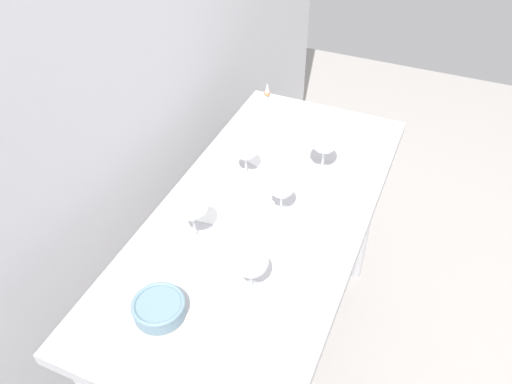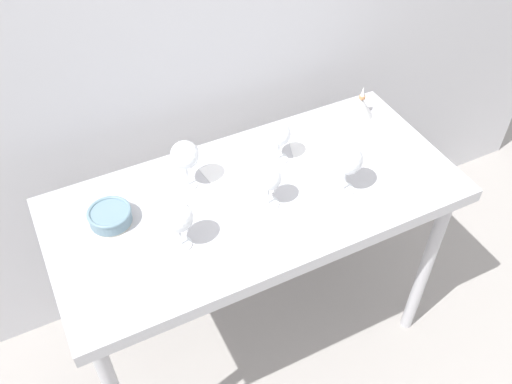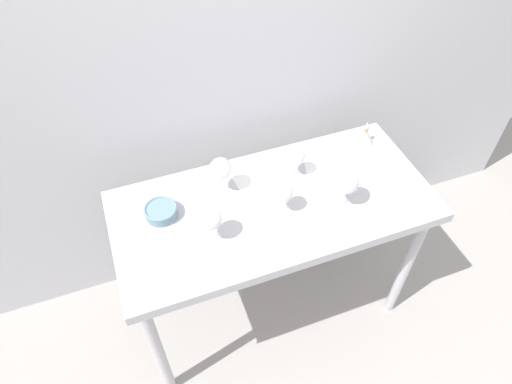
{
  "view_description": "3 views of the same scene",
  "coord_description": "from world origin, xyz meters",
  "px_view_note": "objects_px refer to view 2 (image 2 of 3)",
  "views": [
    {
      "loc": [
        -1.11,
        -0.45,
        2.03
      ],
      "look_at": [
        -0.02,
        0.01,
        1.0
      ],
      "focal_mm": 35.79,
      "sensor_mm": 36.0,
      "label": 1
    },
    {
      "loc": [
        -0.59,
        -1.19,
        2.25
      ],
      "look_at": [
        -0.01,
        -0.02,
        0.93
      ],
      "focal_mm": 39.28,
      "sensor_mm": 36.0,
      "label": 2
    },
    {
      "loc": [
        -0.52,
        -1.2,
        2.39
      ],
      "look_at": [
        -0.07,
        0.04,
        0.95
      ],
      "focal_mm": 31.91,
      "sensor_mm": 36.0,
      "label": 3
    }
  ],
  "objects_px": {
    "wine_glass_near_left": "(178,218)",
    "wine_glass_far_left": "(185,156)",
    "wine_glass_near_center": "(269,180)",
    "decanter_funnel": "(361,106)",
    "tasting_sheet_upper": "(312,142)",
    "wine_glass_far_right": "(279,135)",
    "tasting_bowl": "(110,216)",
    "tasting_sheet_lower": "(236,180)",
    "wine_glass_near_right": "(348,161)"
  },
  "relations": [
    {
      "from": "wine_glass_near_center",
      "to": "tasting_bowl",
      "type": "relative_size",
      "value": 1.13
    },
    {
      "from": "wine_glass_near_right",
      "to": "tasting_bowl",
      "type": "bearing_deg",
      "value": 164.52
    },
    {
      "from": "wine_glass_far_left",
      "to": "tasting_bowl",
      "type": "distance_m",
      "value": 0.31
    },
    {
      "from": "wine_glass_far_right",
      "to": "tasting_bowl",
      "type": "height_order",
      "value": "wine_glass_far_right"
    },
    {
      "from": "wine_glass_near_right",
      "to": "wine_glass_near_left",
      "type": "bearing_deg",
      "value": 178.11
    },
    {
      "from": "tasting_sheet_upper",
      "to": "wine_glass_near_center",
      "type": "bearing_deg",
      "value": -125.35
    },
    {
      "from": "wine_glass_far_right",
      "to": "wine_glass_far_left",
      "type": "bearing_deg",
      "value": 176.89
    },
    {
      "from": "wine_glass_far_left",
      "to": "tasting_sheet_lower",
      "type": "relative_size",
      "value": 0.77
    },
    {
      "from": "wine_glass_near_left",
      "to": "tasting_sheet_upper",
      "type": "distance_m",
      "value": 0.67
    },
    {
      "from": "tasting_sheet_upper",
      "to": "tasting_bowl",
      "type": "height_order",
      "value": "tasting_bowl"
    },
    {
      "from": "wine_glass_far_left",
      "to": "decanter_funnel",
      "type": "xyz_separation_m",
      "value": [
        0.75,
        0.07,
        -0.09
      ]
    },
    {
      "from": "wine_glass_near_left",
      "to": "tasting_bowl",
      "type": "bearing_deg",
      "value": 131.73
    },
    {
      "from": "tasting_sheet_upper",
      "to": "tasting_sheet_lower",
      "type": "bearing_deg",
      "value": -150.7
    },
    {
      "from": "wine_glass_near_right",
      "to": "tasting_bowl",
      "type": "xyz_separation_m",
      "value": [
        -0.75,
        0.21,
        -0.1
      ]
    },
    {
      "from": "wine_glass_near_left",
      "to": "tasting_sheet_upper",
      "type": "xyz_separation_m",
      "value": [
        0.61,
        0.24,
        -0.12
      ]
    },
    {
      "from": "wine_glass_far_left",
      "to": "decanter_funnel",
      "type": "height_order",
      "value": "wine_glass_far_left"
    },
    {
      "from": "wine_glass_far_left",
      "to": "decanter_funnel",
      "type": "relative_size",
      "value": 1.43
    },
    {
      "from": "wine_glass_far_left",
      "to": "wine_glass_near_center",
      "type": "bearing_deg",
      "value": -44.54
    },
    {
      "from": "wine_glass_far_right",
      "to": "wine_glass_near_center",
      "type": "bearing_deg",
      "value": -126.72
    },
    {
      "from": "wine_glass_far_left",
      "to": "tasting_bowl",
      "type": "xyz_separation_m",
      "value": [
        -0.28,
        -0.05,
        -0.11
      ]
    },
    {
      "from": "wine_glass_far_right",
      "to": "tasting_sheet_lower",
      "type": "bearing_deg",
      "value": -169.51
    },
    {
      "from": "wine_glass_near_left",
      "to": "wine_glass_far_left",
      "type": "bearing_deg",
      "value": 63.85
    },
    {
      "from": "wine_glass_far_right",
      "to": "decanter_funnel",
      "type": "height_order",
      "value": "wine_glass_far_right"
    },
    {
      "from": "tasting_sheet_lower",
      "to": "decanter_funnel",
      "type": "bearing_deg",
      "value": 5.03
    },
    {
      "from": "wine_glass_near_left",
      "to": "tasting_sheet_upper",
      "type": "bearing_deg",
      "value": 21.67
    },
    {
      "from": "wine_glass_near_center",
      "to": "tasting_sheet_upper",
      "type": "distance_m",
      "value": 0.38
    },
    {
      "from": "wine_glass_far_right",
      "to": "tasting_bowl",
      "type": "bearing_deg",
      "value": -177.32
    },
    {
      "from": "wine_glass_near_right",
      "to": "tasting_bowl",
      "type": "relative_size",
      "value": 1.32
    },
    {
      "from": "wine_glass_near_center",
      "to": "decanter_funnel",
      "type": "bearing_deg",
      "value": 26.47
    },
    {
      "from": "wine_glass_far_left",
      "to": "wine_glass_near_right",
      "type": "bearing_deg",
      "value": -28.76
    },
    {
      "from": "tasting_sheet_upper",
      "to": "tasting_sheet_lower",
      "type": "distance_m",
      "value": 0.35
    },
    {
      "from": "wine_glass_near_left",
      "to": "wine_glass_far_left",
      "type": "height_order",
      "value": "wine_glass_far_left"
    },
    {
      "from": "tasting_sheet_lower",
      "to": "tasting_bowl",
      "type": "distance_m",
      "value": 0.44
    },
    {
      "from": "decanter_funnel",
      "to": "wine_glass_far_right",
      "type": "bearing_deg",
      "value": -167.72
    },
    {
      "from": "wine_glass_near_center",
      "to": "wine_glass_far_right",
      "type": "relative_size",
      "value": 1.02
    },
    {
      "from": "wine_glass_near_left",
      "to": "decanter_funnel",
      "type": "height_order",
      "value": "wine_glass_near_left"
    },
    {
      "from": "tasting_bowl",
      "to": "wine_glass_near_left",
      "type": "bearing_deg",
      "value": -48.27
    },
    {
      "from": "tasting_sheet_upper",
      "to": "wine_glass_near_left",
      "type": "bearing_deg",
      "value": -139.09
    },
    {
      "from": "wine_glass_near_center",
      "to": "wine_glass_near_right",
      "type": "xyz_separation_m",
      "value": [
        0.26,
        -0.05,
        0.02
      ]
    },
    {
      "from": "wine_glass_near_center",
      "to": "decanter_funnel",
      "type": "relative_size",
      "value": 1.22
    },
    {
      "from": "wine_glass_near_right",
      "to": "decanter_funnel",
      "type": "xyz_separation_m",
      "value": [
        0.29,
        0.33,
        -0.09
      ]
    },
    {
      "from": "tasting_sheet_lower",
      "to": "decanter_funnel",
      "type": "distance_m",
      "value": 0.61
    },
    {
      "from": "tasting_sheet_upper",
      "to": "decanter_funnel",
      "type": "xyz_separation_m",
      "value": [
        0.25,
        0.06,
        0.04
      ]
    },
    {
      "from": "wine_glass_far_left",
      "to": "decanter_funnel",
      "type": "distance_m",
      "value": 0.76
    },
    {
      "from": "wine_glass_far_right",
      "to": "tasting_bowl",
      "type": "relative_size",
      "value": 1.11
    },
    {
      "from": "tasting_sheet_upper",
      "to": "wine_glass_far_right",
      "type": "bearing_deg",
      "value": -151.21
    },
    {
      "from": "wine_glass_near_right",
      "to": "wine_glass_far_right",
      "type": "distance_m",
      "value": 0.27
    },
    {
      "from": "wine_glass_far_right",
      "to": "tasting_sheet_upper",
      "type": "xyz_separation_m",
      "value": [
        0.16,
        0.03,
        -0.11
      ]
    },
    {
      "from": "wine_glass_near_right",
      "to": "wine_glass_far_left",
      "type": "distance_m",
      "value": 0.53
    },
    {
      "from": "wine_glass_near_center",
      "to": "decanter_funnel",
      "type": "distance_m",
      "value": 0.61
    }
  ]
}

